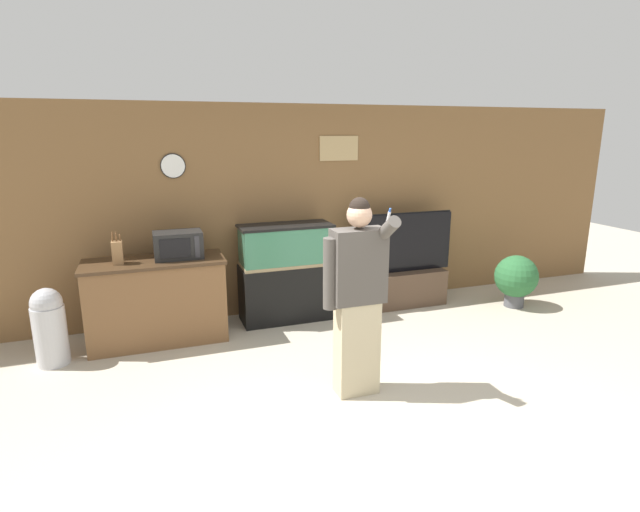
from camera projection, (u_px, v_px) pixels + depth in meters
name	position (u px, v px, depth m)	size (l,w,h in m)	color
ground_plane	(391.00, 420.00, 4.04)	(18.00, 18.00, 0.00)	#B2A893
wall_back_paneled	(291.00, 210.00, 6.30)	(10.00, 0.08, 2.60)	brown
counter_island	(157.00, 301.00, 5.47)	(1.48, 0.64, 0.93)	brown
microwave	(178.00, 245.00, 5.42)	(0.51, 0.34, 0.29)	black
knife_block	(117.00, 252.00, 5.18)	(0.11, 0.12, 0.33)	olive
aquarium_on_stand	(286.00, 273.00, 6.08)	(1.12, 0.47, 1.19)	black
tv_on_stand	(402.00, 278.00, 6.64)	(1.40, 0.40, 1.25)	#4C3828
person_standing	(357.00, 295.00, 4.26)	(0.55, 0.42, 1.75)	#BCAD89
potted_plant	(516.00, 278.00, 6.57)	(0.56, 0.56, 0.69)	#4C4C51
trash_bin	(49.00, 326.00, 4.93)	(0.31, 0.31, 0.79)	#B7B7BC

